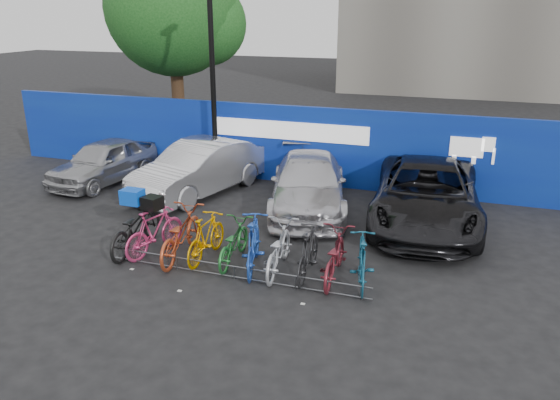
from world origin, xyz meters
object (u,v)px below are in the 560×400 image
at_px(car_2, 308,183).
at_px(bike_3, 206,237).
at_px(car_3, 426,194).
at_px(car_1, 199,168).
at_px(bike_8, 334,256).
at_px(bike_6, 278,249).
at_px(bike_4, 233,243).
at_px(bike_9, 362,261).
at_px(lamppost, 213,75).
at_px(bike_5, 253,244).
at_px(bike_0, 135,227).
at_px(car_0, 104,161).
at_px(bike_rack, 234,272).
at_px(bike_1, 155,231).
at_px(bike_7, 308,252).
at_px(tree, 179,11).
at_px(bike_2, 180,234).

distance_m(car_2, bike_3, 4.00).
bearing_deg(car_2, car_3, -17.11).
bearing_deg(car_1, bike_8, -23.61).
bearing_deg(car_3, bike_6, -129.25).
height_order(bike_4, bike_9, bike_9).
distance_m(lamppost, bike_5, 6.97).
bearing_deg(car_3, bike_0, -151.75).
bearing_deg(bike_9, car_0, -36.82).
relative_size(bike_rack, bike_3, 3.31).
bearing_deg(bike_0, bike_9, 177.00).
bearing_deg(car_3, bike_1, -149.41).
bearing_deg(bike_7, bike_9, 176.17).
relative_size(lamppost, bike_6, 3.19).
height_order(bike_rack, bike_7, bike_7).
bearing_deg(car_0, bike_4, -26.55).
bearing_deg(car_2, lamppost, 141.28).
bearing_deg(bike_6, car_1, -52.30).
height_order(lamppost, bike_rack, lamppost).
bearing_deg(car_1, bike_6, -31.46).
bearing_deg(bike_9, tree, -59.53).
bearing_deg(bike_6, bike_1, -4.60).
bearing_deg(bike_2, bike_7, 175.69).
bearing_deg(bike_6, bike_0, -4.96).
distance_m(car_3, bike_1, 6.69).
height_order(bike_rack, car_2, car_2).
distance_m(bike_rack, car_2, 4.53).
distance_m(car_1, bike_2, 4.41).
bearing_deg(bike_rack, bike_0, 167.38).
xyz_separation_m(car_0, bike_2, (4.94, -4.13, -0.13)).
bearing_deg(bike_1, bike_5, -166.44).
height_order(lamppost, bike_0, lamppost).
height_order(tree, bike_3, tree).
relative_size(car_3, bike_3, 3.27).
relative_size(bike_rack, car_1, 1.21).
bearing_deg(bike_3, car_2, -106.13).
xyz_separation_m(car_3, bike_8, (-1.47, -3.70, -0.28)).
bearing_deg(tree, car_1, -58.49).
bearing_deg(bike_2, lamppost, -77.89).
xyz_separation_m(bike_1, bike_9, (4.61, 0.03, -0.01)).
xyz_separation_m(bike_2, bike_6, (2.22, 0.06, -0.04)).
relative_size(bike_0, bike_5, 1.10).
bearing_deg(car_3, car_2, 173.95).
xyz_separation_m(tree, bike_6, (7.49, -10.02, -4.57)).
xyz_separation_m(car_2, bike_3, (-1.19, -3.81, -0.19)).
relative_size(bike_4, bike_8, 0.92).
relative_size(lamppost, bike_rack, 1.09).
distance_m(car_1, bike_4, 4.85).
relative_size(bike_7, bike_8, 0.92).
distance_m(lamppost, bike_rack, 7.48).
relative_size(car_2, bike_2, 2.34).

